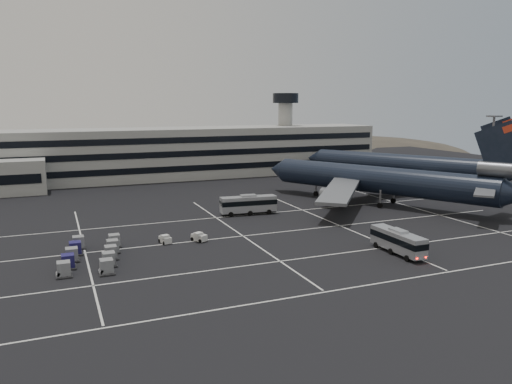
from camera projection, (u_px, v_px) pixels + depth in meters
ground at (288, 238)px, 78.33m from camera, size 260.00×260.00×0.00m
lane_markings at (291, 237)px, 79.35m from camera, size 90.00×55.62×0.01m
terminal at (168, 154)px, 140.79m from camera, size 125.00×26.00×24.00m
hills at (167, 172)px, 241.97m from camera, size 352.00×180.00×44.00m
lightpole_right at (492, 145)px, 111.64m from camera, size 2.40×2.40×18.28m
trijet_main at (381, 180)px, 103.44m from camera, size 42.45×53.18×18.08m
trijet_far at (406, 165)px, 127.95m from camera, size 35.28×52.46×18.08m
bus_near at (398, 240)px, 70.10m from camera, size 2.54×9.98×3.51m
bus_far at (248, 204)px, 95.00m from camera, size 10.97×3.52×3.81m
tug_a at (165, 239)px, 75.49m from camera, size 1.77×2.43×1.41m
tug_b at (200, 237)px, 76.60m from camera, size 2.36×2.73×1.51m
uld_cluster at (91, 254)px, 67.33m from camera, size 9.59×15.40×1.87m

